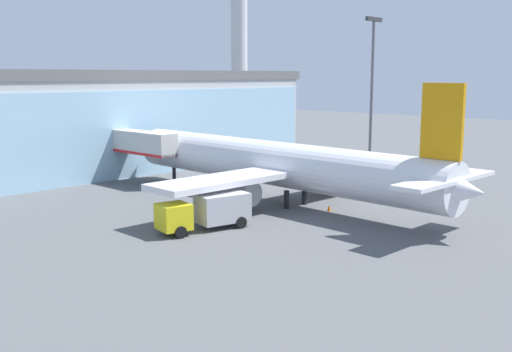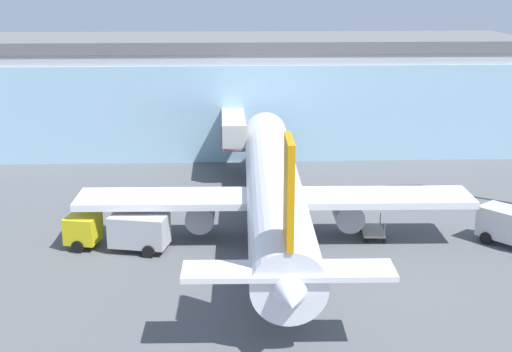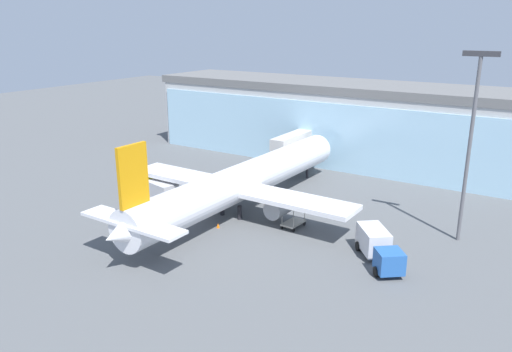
{
  "view_description": "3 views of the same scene",
  "coord_description": "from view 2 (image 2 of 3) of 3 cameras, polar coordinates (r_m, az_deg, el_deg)",
  "views": [
    {
      "loc": [
        -40.33,
        -29.12,
        11.72
      ],
      "look_at": [
        0.44,
        8.64,
        2.31
      ],
      "focal_mm": 42.0,
      "sensor_mm": 36.0,
      "label": 1
    },
    {
      "loc": [
        -3.61,
        -44.01,
        19.15
      ],
      "look_at": [
        -0.29,
        7.94,
        4.13
      ],
      "focal_mm": 50.0,
      "sensor_mm": 36.0,
      "label": 2
    },
    {
      "loc": [
        30.72,
        -39.26,
        20.94
      ],
      "look_at": [
        1.83,
        7.98,
        4.01
      ],
      "focal_mm": 35.0,
      "sensor_mm": 36.0,
      "label": 3
    }
  ],
  "objects": [
    {
      "name": "safety_cone_wingtip",
      "position": [
        53.28,
        -11.66,
        -5.0
      ],
      "size": [
        0.36,
        0.36,
        0.55
      ],
      "primitive_type": "cone",
      "color": "orange",
      "rests_on": "ground"
    },
    {
      "name": "ground",
      "position": [
        48.13,
        0.96,
        -7.35
      ],
      "size": [
        240.0,
        240.0,
        0.0
      ],
      "primitive_type": "plane",
      "color": "#545659"
    },
    {
      "name": "safety_cone_nose",
      "position": [
        48.91,
        2.56,
        -6.62
      ],
      "size": [
        0.36,
        0.36,
        0.55
      ],
      "primitive_type": "cone",
      "color": "orange",
      "rests_on": "ground"
    },
    {
      "name": "baggage_cart",
      "position": [
        53.93,
        9.3,
        -4.35
      ],
      "size": [
        1.84,
        2.93,
        1.5
      ],
      "rotation": [
        0.0,
        0.0,
        1.48
      ],
      "color": "#9E998C",
      "rests_on": "ground"
    },
    {
      "name": "catering_truck",
      "position": [
        51.49,
        -10.76,
        -4.28
      ],
      "size": [
        7.61,
        3.85,
        2.65
      ],
      "rotation": [
        0.0,
        0.0,
        2.91
      ],
      "color": "yellow",
      "rests_on": "ground"
    },
    {
      "name": "jet_bridge",
      "position": [
        70.97,
        -1.85,
        4.04
      ],
      "size": [
        2.41,
        12.86,
        5.71
      ],
      "rotation": [
        0.0,
        0.0,
        1.56
      ],
      "color": "beige",
      "rests_on": "ground"
    },
    {
      "name": "terminal_building",
      "position": [
        79.63,
        -1.01,
        6.69
      ],
      "size": [
        60.37,
        15.12,
        12.27
      ],
      "rotation": [
        0.0,
        0.0,
        -0.02
      ],
      "color": "#B0B0B0",
      "rests_on": "ground"
    },
    {
      "name": "airplane",
      "position": [
        52.94,
        1.45,
        -1.0
      ],
      "size": [
        28.85,
        40.09,
        11.17
      ],
      "rotation": [
        0.0,
        0.0,
        1.53
      ],
      "color": "silver",
      "rests_on": "ground"
    }
  ]
}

